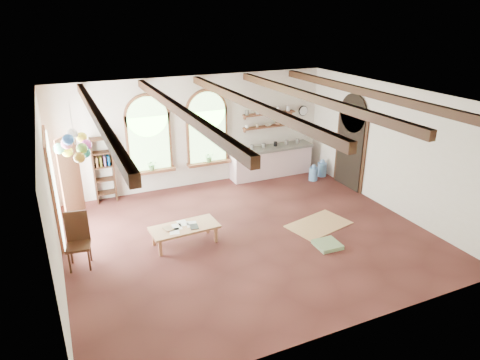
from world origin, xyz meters
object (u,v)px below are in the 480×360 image
balloon_cluster (75,146)px  kitchen_counter (271,161)px  coffee_table (185,228)px  side_chair (80,252)px

balloon_cluster → kitchen_counter: bearing=21.2°
coffee_table → side_chair: bearing=-179.9°
side_chair → coffee_table: bearing=0.1°
kitchen_counter → side_chair: bearing=-153.4°
kitchen_counter → side_chair: side_chair is taller
kitchen_counter → coffee_table: 4.77m
kitchen_counter → coffee_table: size_ratio=1.75×
coffee_table → balloon_cluster: bearing=159.1°
coffee_table → balloon_cluster: (-1.97, 0.75, 1.95)m
coffee_table → side_chair: side_chair is taller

